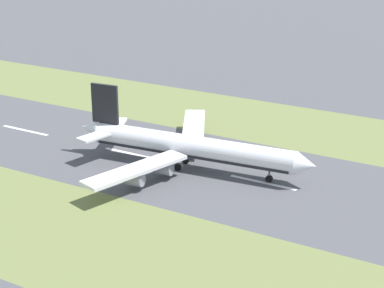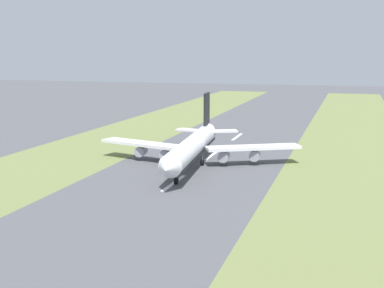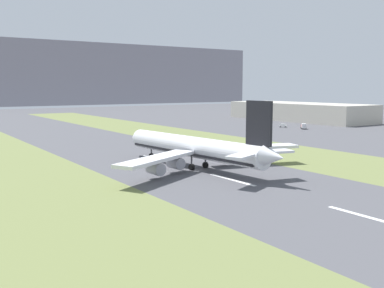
# 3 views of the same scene
# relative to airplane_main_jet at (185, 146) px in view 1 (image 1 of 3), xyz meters

# --- Properties ---
(ground_plane) EXTENTS (800.00, 800.00, 0.00)m
(ground_plane) POSITION_rel_airplane_main_jet_xyz_m (-1.20, -2.23, -6.02)
(ground_plane) COLOR #4C4C51
(grass_median_west) EXTENTS (40.00, 600.00, 0.01)m
(grass_median_west) POSITION_rel_airplane_main_jet_xyz_m (-46.20, -2.23, -6.02)
(grass_median_west) COLOR olive
(grass_median_west) RESTS_ON ground
(grass_median_east) EXTENTS (40.00, 600.00, 0.01)m
(grass_median_east) POSITION_rel_airplane_main_jet_xyz_m (43.80, -2.23, -6.02)
(grass_median_east) COLOR olive
(grass_median_east) RESTS_ON ground
(centreline_dash_near) EXTENTS (1.20, 18.00, 0.01)m
(centreline_dash_near) POSITION_rel_airplane_main_jet_xyz_m (-1.20, -58.10, -6.01)
(centreline_dash_near) COLOR silver
(centreline_dash_near) RESTS_ON ground
(centreline_dash_mid) EXTENTS (1.20, 18.00, 0.01)m
(centreline_dash_mid) POSITION_rel_airplane_main_jet_xyz_m (-1.20, -18.10, -6.01)
(centreline_dash_mid) COLOR silver
(centreline_dash_mid) RESTS_ON ground
(centreline_dash_far) EXTENTS (1.20, 18.00, 0.01)m
(centreline_dash_far) POSITION_rel_airplane_main_jet_xyz_m (-1.20, 21.90, -6.01)
(centreline_dash_far) COLOR silver
(centreline_dash_far) RESTS_ON ground
(airplane_main_jet) EXTENTS (63.83, 67.22, 20.20)m
(airplane_main_jet) POSITION_rel_airplane_main_jet_xyz_m (0.00, 0.00, 0.00)
(airplane_main_jet) COLOR white
(airplane_main_jet) RESTS_ON ground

